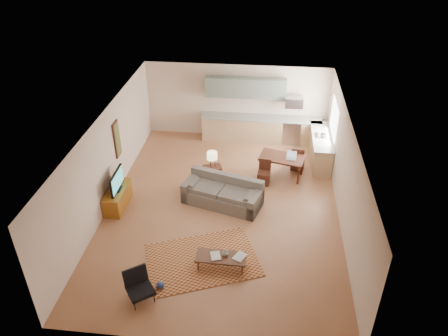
# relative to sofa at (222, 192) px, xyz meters

# --- Properties ---
(room) EXTENTS (9.00, 9.00, 9.00)m
(room) POSITION_rel_sofa_xyz_m (0.04, -0.19, 0.94)
(room) COLOR #935A3A
(room) RESTS_ON ground
(kitchen_counter_back) EXTENTS (4.26, 0.64, 0.92)m
(kitchen_counter_back) POSITION_rel_sofa_xyz_m (0.94, 3.99, 0.05)
(kitchen_counter_back) COLOR tan
(kitchen_counter_back) RESTS_ON ground
(kitchen_counter_right) EXTENTS (0.64, 2.26, 0.92)m
(kitchen_counter_right) POSITION_rel_sofa_xyz_m (2.97, 2.81, 0.05)
(kitchen_counter_right) COLOR tan
(kitchen_counter_right) RESTS_ON ground
(kitchen_range) EXTENTS (0.62, 0.62, 0.90)m
(kitchen_range) POSITION_rel_sofa_xyz_m (2.04, 3.99, 0.04)
(kitchen_range) COLOR #A5A8AD
(kitchen_range) RESTS_ON ground
(kitchen_microwave) EXTENTS (0.62, 0.40, 0.35)m
(kitchen_microwave) POSITION_rel_sofa_xyz_m (2.04, 4.01, 1.14)
(kitchen_microwave) COLOR #A5A8AD
(kitchen_microwave) RESTS_ON room
(upper_cabinets) EXTENTS (2.80, 0.34, 0.70)m
(upper_cabinets) POSITION_rel_sofa_xyz_m (0.34, 4.14, 1.54)
(upper_cabinets) COLOR slate
(upper_cabinets) RESTS_ON room
(window_right) EXTENTS (0.02, 1.40, 1.05)m
(window_right) POSITION_rel_sofa_xyz_m (3.27, 2.81, 1.14)
(window_right) COLOR white
(window_right) RESTS_ON room
(wall_art_left) EXTENTS (0.06, 0.42, 1.10)m
(wall_art_left) POSITION_rel_sofa_xyz_m (-3.17, 0.71, 1.14)
(wall_art_left) COLOR olive
(wall_art_left) RESTS_ON room
(triptych) EXTENTS (1.70, 0.04, 0.50)m
(triptych) POSITION_rel_sofa_xyz_m (-0.06, 4.28, 1.34)
(triptych) COLOR beige
(triptych) RESTS_ON room
(rug) EXTENTS (3.12, 2.66, 0.02)m
(rug) POSITION_rel_sofa_xyz_m (-0.22, -2.36, -0.39)
(rug) COLOR maroon
(rug) RESTS_ON floor
(sofa) EXTENTS (2.52, 1.64, 0.81)m
(sofa) POSITION_rel_sofa_xyz_m (0.00, 0.00, 0.00)
(sofa) COLOR #5C534A
(sofa) RESTS_ON floor
(coffee_table) EXTENTS (1.21, 0.50, 0.36)m
(coffee_table) POSITION_rel_sofa_xyz_m (0.26, -2.55, -0.22)
(coffee_table) COLOR #44281A
(coffee_table) RESTS_ON floor
(book_a) EXTENTS (0.40, 0.43, 0.03)m
(book_a) POSITION_rel_sofa_xyz_m (0.02, -2.60, -0.03)
(book_a) COLOR maroon
(book_a) RESTS_ON coffee_table
(book_b) EXTENTS (0.51, 0.53, 0.02)m
(book_b) POSITION_rel_sofa_xyz_m (0.60, -2.47, -0.04)
(book_b) COLOR navy
(book_b) RESTS_ON coffee_table
(vase) EXTENTS (0.20, 0.20, 0.17)m
(vase) POSITION_rel_sofa_xyz_m (0.36, -2.51, 0.04)
(vase) COLOR black
(vase) RESTS_ON coffee_table
(armchair) EXTENTS (0.87, 0.87, 0.71)m
(armchair) POSITION_rel_sofa_xyz_m (-1.38, -3.71, -0.05)
(armchair) COLOR black
(armchair) RESTS_ON floor
(tv_credenza) EXTENTS (0.48, 1.25, 0.58)m
(tv_credenza) POSITION_rel_sofa_xyz_m (-2.95, -0.43, -0.12)
(tv_credenza) COLOR brown
(tv_credenza) RESTS_ON floor
(tv) EXTENTS (0.10, 0.96, 0.58)m
(tv) POSITION_rel_sofa_xyz_m (-2.91, -0.43, 0.46)
(tv) COLOR black
(tv) RESTS_ON tv_credenza
(console_table) EXTENTS (0.64, 0.52, 0.64)m
(console_table) POSITION_rel_sofa_xyz_m (-0.41, 0.97, -0.09)
(console_table) COLOR #371910
(console_table) RESTS_ON floor
(table_lamp) EXTENTS (0.39, 0.39, 0.51)m
(table_lamp) POSITION_rel_sofa_xyz_m (-0.41, 0.97, 0.49)
(table_lamp) COLOR beige
(table_lamp) RESTS_ON console_table
(dining_table) EXTENTS (1.51, 1.07, 0.70)m
(dining_table) POSITION_rel_sofa_xyz_m (1.68, 1.69, -0.06)
(dining_table) COLOR #371910
(dining_table) RESTS_ON floor
(dining_chair_near) EXTENTS (0.41, 0.43, 0.78)m
(dining_chair_near) POSITION_rel_sofa_xyz_m (1.15, 1.20, -0.02)
(dining_chair_near) COLOR #371910
(dining_chair_near) RESTS_ON floor
(dining_chair_far) EXTENTS (0.47, 0.49, 0.83)m
(dining_chair_far) POSITION_rel_sofa_xyz_m (2.22, 2.18, 0.01)
(dining_chair_far) COLOR #371910
(dining_chair_far) RESTS_ON floor
(laptop) EXTENTS (0.32, 0.26, 0.22)m
(laptop) POSITION_rel_sofa_xyz_m (1.96, 1.60, 0.40)
(laptop) COLOR #A5A8AD
(laptop) RESTS_ON dining_table
(soap_bottle) EXTENTS (0.09, 0.09, 0.19)m
(soap_bottle) POSITION_rel_sofa_xyz_m (2.87, 2.81, 0.61)
(soap_bottle) COLOR beige
(soap_bottle) RESTS_ON kitchen_counter_right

